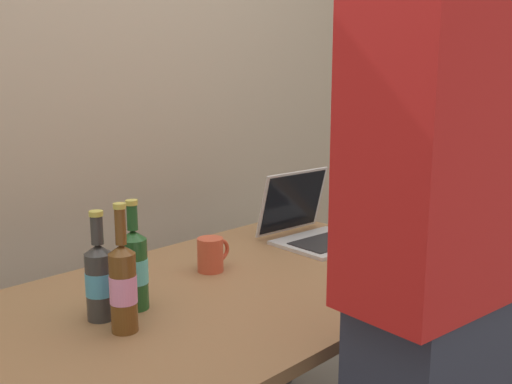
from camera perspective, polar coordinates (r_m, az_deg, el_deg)
desk at (r=1.74m, az=-1.94°, el=-10.94°), size 1.41×0.86×0.70m
laptop at (r=2.12m, az=5.34°, el=-3.24°), size 0.32×0.34×0.24m
beer_bottle_amber at (r=1.41m, az=-12.45°, el=-8.57°), size 0.06×0.06×0.30m
beer_bottle_dark at (r=1.50m, az=-14.58°, el=-7.95°), size 0.07×0.07×0.27m
beer_bottle_green at (r=1.54m, az=-11.44°, el=-7.00°), size 0.07×0.07×0.28m
person_figure at (r=1.25m, az=17.48°, el=-6.64°), size 0.47×0.32×1.79m
coffee_mug at (r=1.80m, az=-4.26°, el=-5.89°), size 0.11×0.08×0.10m
back_wall at (r=2.27m, az=-16.94°, el=11.29°), size 6.00×0.10×2.60m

